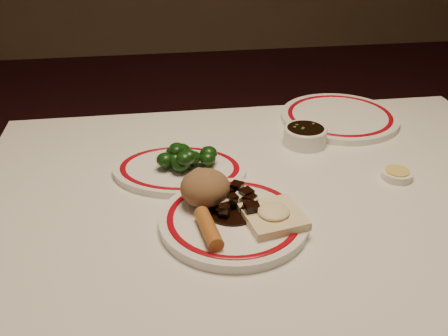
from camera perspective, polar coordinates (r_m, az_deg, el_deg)
dining_table at (r=1.04m, az=5.68°, el=-7.46°), size 1.20×0.90×0.75m
main_plate at (r=0.90m, az=1.12°, el=-5.96°), size 0.35×0.35×0.02m
rice_mound at (r=0.91m, az=-2.18°, el=-2.27°), size 0.09×0.09×0.07m
spring_roll at (r=0.84m, az=-1.78°, el=-6.91°), size 0.04×0.10×0.03m
fried_wonton at (r=0.88m, az=5.67°, el=-5.42°), size 0.12×0.12×0.03m
stirfry_heap at (r=0.91m, az=1.38°, el=-4.08°), size 0.10×0.11×0.03m
broccoli_plate at (r=1.06m, az=-5.08°, el=-0.16°), size 0.32×0.29×0.02m
broccoli_pile at (r=1.05m, az=-4.64°, el=1.38°), size 0.13×0.09×0.05m
soy_bowl at (r=1.18m, az=9.24°, el=3.62°), size 0.10×0.10×0.04m
sweet_sour_dish at (r=1.25m, az=10.07°, el=4.33°), size 0.06×0.06×0.02m
mustard_dish at (r=1.10m, az=19.13°, el=-0.69°), size 0.06×0.06×0.02m
far_plate at (r=1.33m, az=13.06°, el=5.71°), size 0.39×0.39×0.02m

